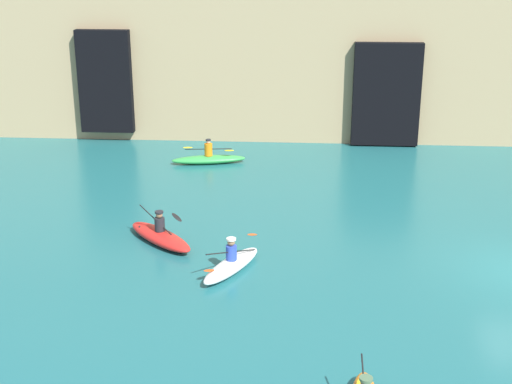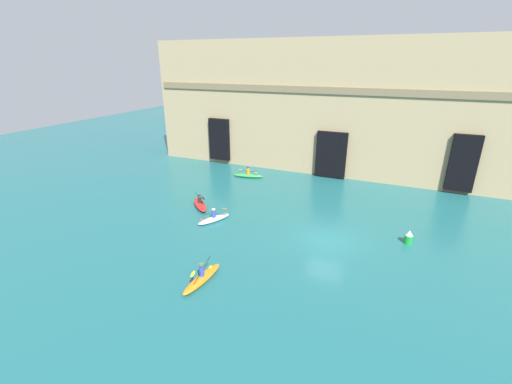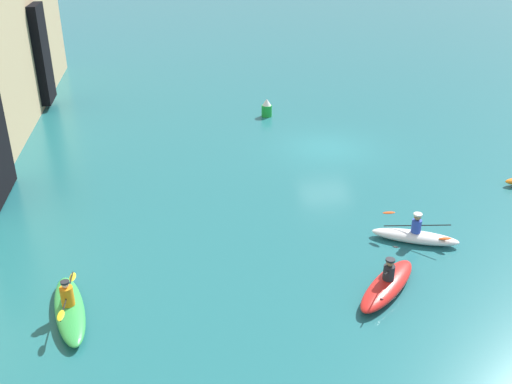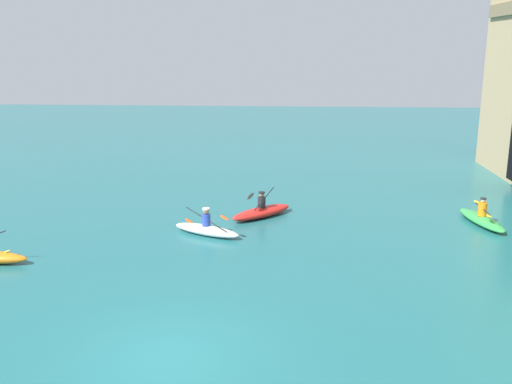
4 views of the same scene
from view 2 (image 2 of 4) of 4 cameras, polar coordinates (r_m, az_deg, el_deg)
name	(u,v)px [view 2 (image 2 of 4)]	position (r m, az deg, el deg)	size (l,w,h in m)	color
ground_plane	(327,241)	(25.20, 11.79, -8.00)	(120.00, 120.00, 0.00)	#1E6066
cliff_bluff	(342,108)	(40.29, 14.15, 13.44)	(44.03, 6.91, 14.25)	tan
kayak_orange	(202,278)	(20.72, -8.97, -13.98)	(0.94, 3.48, 1.23)	orange
kayak_red	(200,204)	(30.42, -9.31, -2.04)	(2.84, 2.84, 1.22)	red
kayak_white	(214,219)	(27.62, -7.03, -4.42)	(1.88, 2.92, 1.08)	white
kayak_green	(248,175)	(37.69, -1.31, 2.82)	(3.42, 1.46, 1.13)	green
marker_buoy	(409,237)	(26.44, 24.11, -6.93)	(0.58, 0.58, 1.00)	green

